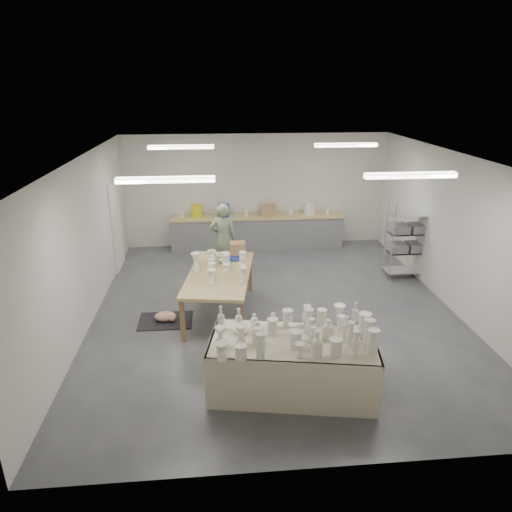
{
  "coord_description": "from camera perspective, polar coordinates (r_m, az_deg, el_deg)",
  "views": [
    {
      "loc": [
        -1.11,
        -8.02,
        4.24
      ],
      "look_at": [
        -0.35,
        0.28,
        1.05
      ],
      "focal_mm": 32.0,
      "sensor_mm": 36.0,
      "label": 1
    }
  ],
  "objects": [
    {
      "name": "cat",
      "position": [
        8.83,
        -11.16,
        -7.41
      ],
      "size": [
        0.48,
        0.41,
        0.17
      ],
      "rotation": [
        0.0,
        0.0,
        -0.38
      ],
      "color": "white",
      "rests_on": "rug"
    },
    {
      "name": "drying_table",
      "position": [
        6.76,
        4.64,
        -13.1
      ],
      "size": [
        2.52,
        1.52,
        1.2
      ],
      "rotation": [
        0.0,
        0.0,
        -0.18
      ],
      "color": "olive",
      "rests_on": "ground"
    },
    {
      "name": "work_table",
      "position": [
        8.77,
        -4.41,
        -1.74
      ],
      "size": [
        1.48,
        2.43,
        1.23
      ],
      "rotation": [
        0.0,
        0.0,
        -0.16
      ],
      "color": "tan",
      "rests_on": "ground"
    },
    {
      "name": "wire_shelf",
      "position": [
        10.88,
        18.39,
        2.06
      ],
      "size": [
        0.88,
        0.48,
        1.8
      ],
      "color": "silver",
      "rests_on": "ground"
    },
    {
      "name": "potter",
      "position": [
        10.63,
        -4.13,
        2.22
      ],
      "size": [
        0.63,
        0.42,
        1.68
      ],
      "primitive_type": "imported",
      "rotation": [
        0.0,
        0.0,
        3.1
      ],
      "color": "gray",
      "rests_on": "ground"
    },
    {
      "name": "room",
      "position": [
        8.45,
        1.76,
        5.96
      ],
      "size": [
        8.0,
        8.02,
        3.0
      ],
      "color": "#424449",
      "rests_on": "ground"
    },
    {
      "name": "rug",
      "position": [
        8.88,
        -11.24,
        -7.93
      ],
      "size": [
        1.0,
        0.7,
        0.02
      ],
      "primitive_type": "cube",
      "color": "black",
      "rests_on": "ground"
    },
    {
      "name": "red_stool",
      "position": [
        11.07,
        -4.09,
        -0.06
      ],
      "size": [
        0.34,
        0.34,
        0.32
      ],
      "rotation": [
        0.0,
        0.0,
        0.0
      ],
      "color": "red",
      "rests_on": "ground"
    },
    {
      "name": "back_counter",
      "position": [
        12.34,
        0.12,
        3.22
      ],
      "size": [
        4.6,
        0.6,
        1.24
      ],
      "color": "tan",
      "rests_on": "ground"
    }
  ]
}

